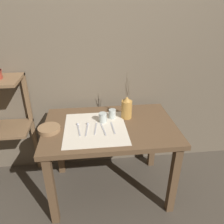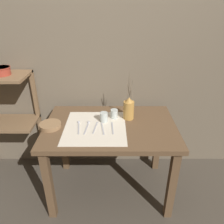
{
  "view_description": "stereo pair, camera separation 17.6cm",
  "coord_description": "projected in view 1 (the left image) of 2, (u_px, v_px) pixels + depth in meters",
  "views": [
    {
      "loc": [
        -0.16,
        -1.55,
        1.64
      ],
      "look_at": [
        0.02,
        0.0,
        0.84
      ],
      "focal_mm": 35.0,
      "sensor_mm": 36.0,
      "label": 1
    },
    {
      "loc": [
        0.01,
        -1.56,
        1.64
      ],
      "look_at": [
        0.02,
        0.0,
        0.84
      ],
      "focal_mm": 35.0,
      "sensor_mm": 36.0,
      "label": 2
    }
  ],
  "objects": [
    {
      "name": "wooden_bowl",
      "position": [
        49.0,
        129.0,
        1.72
      ],
      "size": [
        0.17,
        0.17,
        0.04
      ],
      "color": "#8E6B47",
      "rests_on": "wooden_table"
    },
    {
      "name": "ground_plane",
      "position": [
        110.0,
        188.0,
        2.14
      ],
      "size": [
        12.0,
        12.0,
        0.0
      ],
      "primitive_type": "plane",
      "color": "#473F35"
    },
    {
      "name": "fork_inner",
      "position": [
        113.0,
        128.0,
        1.76
      ],
      "size": [
        0.02,
        0.18,
        0.0
      ],
      "color": "#A8A8AD",
      "rests_on": "wooden_table"
    },
    {
      "name": "linen_cloth",
      "position": [
        95.0,
        128.0,
        1.76
      ],
      "size": [
        0.5,
        0.53,
        0.0
      ],
      "color": "beige",
      "rests_on": "wooden_table"
    },
    {
      "name": "glass_tumbler_near",
      "position": [
        103.0,
        117.0,
        1.83
      ],
      "size": [
        0.07,
        0.07,
        0.08
      ],
      "color": "#B7C1BC",
      "rests_on": "wooden_table"
    },
    {
      "name": "wooden_table",
      "position": [
        110.0,
        136.0,
        1.86
      ],
      "size": [
        1.09,
        0.72,
        0.72
      ],
      "color": "brown",
      "rests_on": "ground_plane"
    },
    {
      "name": "spoon_outer",
      "position": [
        87.0,
        126.0,
        1.78
      ],
      "size": [
        0.04,
        0.19,
        0.02
      ],
      "color": "#A8A8AD",
      "rests_on": "wooden_table"
    },
    {
      "name": "knife_center",
      "position": [
        103.0,
        129.0,
        1.74
      ],
      "size": [
        0.04,
        0.18,
        0.0
      ],
      "color": "#A8A8AD",
      "rests_on": "wooden_table"
    },
    {
      "name": "fork_outer",
      "position": [
        96.0,
        129.0,
        1.75
      ],
      "size": [
        0.04,
        0.18,
        0.0
      ],
      "color": "#A8A8AD",
      "rests_on": "wooden_table"
    },
    {
      "name": "glass_tumbler_far",
      "position": [
        112.0,
        114.0,
        1.9
      ],
      "size": [
        0.06,
        0.06,
        0.08
      ],
      "color": "#B7C1BC",
      "rests_on": "wooden_table"
    },
    {
      "name": "pitcher_with_flowers",
      "position": [
        127.0,
        108.0,
        1.88
      ],
      "size": [
        0.09,
        0.09,
        0.41
      ],
      "color": "#B7843D",
      "rests_on": "wooden_table"
    },
    {
      "name": "spoon_inner",
      "position": [
        78.0,
        126.0,
        1.78
      ],
      "size": [
        0.04,
        0.19,
        0.02
      ],
      "color": "#A8A8AD",
      "rests_on": "wooden_table"
    },
    {
      "name": "stone_wall_back",
      "position": [
        104.0,
        54.0,
        2.0
      ],
      "size": [
        7.0,
        0.06,
        2.4
      ],
      "color": "#6B5E4C",
      "rests_on": "ground_plane"
    }
  ]
}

